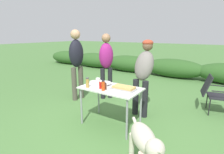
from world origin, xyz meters
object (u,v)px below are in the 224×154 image
paper_cup_stack (98,82)px  standing_person_in_dark_puffer (106,60)px  standing_person_in_gray_fleece (76,58)px  dog (145,141)px  plate_stack (95,82)px  camp_chair_green_behind_table (214,92)px  folding_table (111,92)px  spice_jar (87,83)px  mixing_bowl (106,83)px  ketchup_bottle (101,84)px  food_tray (124,88)px  standing_person_in_red_jacket (144,70)px  bbq_sauce_bottle (105,86)px  hot_sauce_bottle (103,85)px

paper_cup_stack → standing_person_in_dark_puffer: bearing=118.3°
standing_person_in_gray_fleece → dog: size_ratio=2.43×
plate_stack → camp_chair_green_behind_table: 2.58m
folding_table → spice_jar: size_ratio=5.84×
mixing_bowl → ketchup_bottle: (0.05, -0.23, 0.04)m
paper_cup_stack → food_tray: bearing=11.3°
folding_table → standing_person_in_red_jacket: standing_person_in_red_jacket is taller
food_tray → bbq_sauce_bottle: bbq_sauce_bottle is taller
spice_jar → standing_person_in_red_jacket: size_ratio=0.12×
plate_stack → bbq_sauce_bottle: bearing=-28.0°
dog → camp_chair_green_behind_table: size_ratio=0.89×
mixing_bowl → bbq_sauce_bottle: size_ratio=1.52×
hot_sauce_bottle → food_tray: bearing=44.2°
standing_person_in_dark_puffer → camp_chair_green_behind_table: (2.48, 0.53, -0.56)m
standing_person_in_gray_fleece → camp_chair_green_behind_table: bearing=-63.9°
standing_person_in_red_jacket → standing_person_in_gray_fleece: standing_person_in_gray_fleece is taller
folding_table → spice_jar: (-0.36, -0.22, 0.17)m
food_tray → standing_person_in_gray_fleece: size_ratio=0.24×
food_tray → ketchup_bottle: 0.42m
food_tray → spice_jar: 0.67m
mixing_bowl → ketchup_bottle: size_ratio=1.32×
standing_person_in_dark_puffer → spice_jar: bearing=-118.8°
standing_person_in_dark_puffer → plate_stack: bearing=-116.0°
plate_stack → paper_cup_stack: size_ratio=1.37×
food_tray → standing_person_in_dark_puffer: 1.60m
spice_jar → camp_chair_green_behind_table: (1.95, 1.89, -0.36)m
camp_chair_green_behind_table → dog: bearing=-25.4°
hot_sauce_bottle → camp_chair_green_behind_table: hot_sauce_bottle is taller
ketchup_bottle → standing_person_in_dark_puffer: bearing=121.1°
ketchup_bottle → standing_person_in_red_jacket: size_ratio=0.11×
camp_chair_green_behind_table → bbq_sauce_bottle: bearing=-53.9°
standing_person_in_red_jacket → standing_person_in_dark_puffer: size_ratio=0.93×
standing_person_in_gray_fleece → standing_person_in_red_jacket: bearing=-78.7°
spice_jar → standing_person_in_dark_puffer: 1.47m
paper_cup_stack → plate_stack: bearing=145.1°
food_tray → ketchup_bottle: ketchup_bottle is taller
food_tray → ketchup_bottle: bearing=-153.5°
spice_jar → hot_sauce_bottle: hot_sauce_bottle is taller
dog → plate_stack: bearing=-73.2°
bbq_sauce_bottle → hot_sauce_bottle: size_ratio=0.69×
folding_table → ketchup_bottle: 0.24m
food_tray → paper_cup_stack: 0.51m
folding_table → food_tray: 0.27m
food_tray → standing_person_in_dark_puffer: standing_person_in_dark_puffer is taller
folding_table → hot_sauce_bottle: (-0.02, -0.21, 0.18)m
bbq_sauce_bottle → standing_person_in_red_jacket: size_ratio=0.09×
food_tray → dog: bearing=-47.6°
plate_stack → mixing_bowl: 0.24m
plate_stack → paper_cup_stack: bearing=-34.9°
plate_stack → mixing_bowl: mixing_bowl is taller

